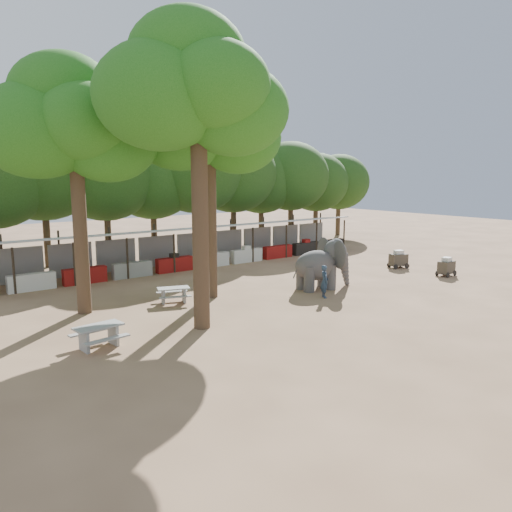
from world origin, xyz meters
TOP-DOWN VIEW (x-y plane):
  - ground at (0.00, 0.00)m, footprint 100.00×100.00m
  - vendor_stalls at (-0.00, 13.84)m, footprint 28.00×2.99m
  - yard_tree_left at (-9.13, 7.19)m, footprint 7.10×6.90m
  - yard_tree_center at (-6.13, 2.19)m, footprint 7.10×6.90m
  - yard_tree_back at (-3.13, 6.19)m, footprint 7.10×6.90m
  - backdrop_trees at (0.00, 19.00)m, footprint 46.46×5.95m
  - elephant at (2.72, 4.01)m, footprint 3.55×2.64m
  - handler at (1.36, 2.51)m, footprint 0.62×0.70m
  - picnic_table_near at (-10.11, 2.19)m, footprint 1.79×1.65m
  - picnic_table_far at (-5.07, 6.12)m, footprint 1.85×1.75m
  - cart_front at (10.94, 1.84)m, footprint 1.22×0.85m
  - cart_back at (10.77, 5.17)m, footprint 1.37×1.11m

SIDE VIEW (x-z plane):
  - ground at x=0.00m, z-range 0.00..0.00m
  - picnic_table_far at x=-5.07m, z-range 0.11..0.86m
  - picnic_table_near at x=-10.11m, z-range 0.13..0.95m
  - cart_front at x=10.94m, z-range -0.01..1.13m
  - cart_back at x=10.77m, z-range -0.01..1.16m
  - handler at x=1.36m, z-range 0.00..1.63m
  - vendor_stalls at x=0.00m, z-range -0.22..2.58m
  - elephant at x=2.72m, z-range 0.00..2.65m
  - backdrop_trees at x=0.00m, z-range 1.35..9.68m
  - yard_tree_left at x=-9.13m, z-range 2.69..13.71m
  - yard_tree_back at x=-3.13m, z-range 2.86..14.22m
  - yard_tree_center at x=-6.13m, z-range 3.19..15.23m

